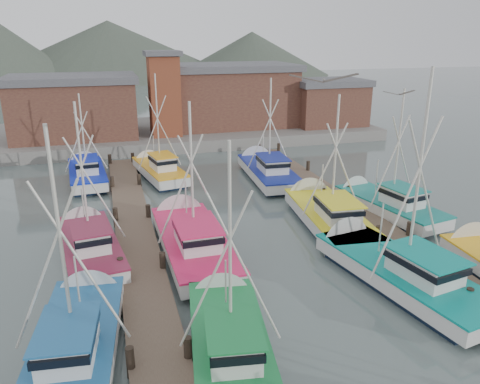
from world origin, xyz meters
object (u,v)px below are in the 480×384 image
object	(u,v)px
boat_8	(191,239)
boat_12	(158,170)
lookout_tower	(164,93)
boat_4	(229,339)

from	to	relation	value
boat_8	boat_12	size ratio (longest dim) A/B	1.13
lookout_tower	boat_8	size ratio (longest dim) A/B	0.83
boat_8	boat_12	distance (m)	14.38
lookout_tower	boat_12	size ratio (longest dim) A/B	0.93
boat_4	boat_8	xyz separation A→B (m)	(0.30, 9.13, -0.00)
lookout_tower	boat_4	bearing A→B (deg)	-94.02
boat_12	boat_8	bearing A→B (deg)	-100.03
lookout_tower	boat_12	xyz separation A→B (m)	(-2.25, -11.28, -4.87)
lookout_tower	boat_4	distance (m)	35.22
lookout_tower	boat_12	distance (m)	12.49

